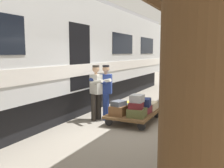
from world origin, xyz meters
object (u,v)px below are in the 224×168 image
Objects in this scene: luggage_cart at (134,113)px; suitcase_gray_aluminum at (137,98)px; suitcase_slate_roller at (119,103)px; suitcase_teal_softside at (126,108)px; suitcase_maroon_trunk at (136,105)px; suitcase_yellow_case at (132,105)px; porter_by_door at (96,91)px; suitcase_cream_canvas at (148,106)px; suitcase_brown_leather at (119,110)px; porter_in_overalls at (105,90)px; suitcase_burgundy_valise at (143,109)px; train_car at (43,53)px; suitcase_olive_duffel at (137,113)px; suitcase_navy_fabric at (143,102)px.

suitcase_gray_aluminum reaches higher than luggage_cart.
suitcase_teal_softside is at bearing -89.88° from suitcase_slate_roller.
suitcase_maroon_trunk reaches higher than luggage_cart.
suitcase_yellow_case is at bearing -90.00° from suitcase_teal_softside.
suitcase_cream_canvas is at bearing -148.36° from porter_by_door.
suitcase_brown_leather is 0.90× the size of suitcase_cream_canvas.
porter_by_door is at bearing 43.53° from porter_in_overalls.
train_car is at bearing 8.24° from suitcase_burgundy_valise.
train_car is 10.86× the size of porter_in_overalls.
train_car reaches higher than suitcase_brown_leather.
porter_in_overalls is at bearing -171.41° from train_car.
suitcase_gray_aluminum reaches higher than suitcase_olive_duffel.
porter_in_overalls is at bearing -136.47° from porter_by_door.
porter_by_door is (1.41, 0.33, 0.30)m from suitcase_navy_fabric.
suitcase_olive_duffel reaches higher than suitcase_cream_canvas.
suitcase_cream_canvas reaches higher than suitcase_yellow_case.
suitcase_gray_aluminum is (0.02, 0.46, 0.41)m from suitcase_burgundy_valise.
suitcase_brown_leather is (0.55, 0.50, 0.03)m from suitcase_burgundy_valise.
suitcase_navy_fabric is (-0.58, 0.52, 0.25)m from suitcase_yellow_case.
porter_in_overalls is (1.18, 0.16, 0.52)m from suitcase_burgundy_valise.
luggage_cart is 3.29× the size of suitcase_burgundy_valise.
suitcase_maroon_trunk is at bearing 6.35° from suitcase_gray_aluminum.
suitcase_burgundy_valise is 0.75m from suitcase_brown_leather.
suitcase_navy_fabric reaches higher than suitcase_cream_canvas.
suitcase_olive_duffel is at bearing 180.00° from suitcase_brown_leather.
suitcase_brown_leather is 1.07× the size of suitcase_yellow_case.
suitcase_slate_roller reaches higher than suitcase_olive_duffel.
suitcase_teal_softside is (0.55, -0.50, -0.03)m from suitcase_olive_duffel.
suitcase_yellow_case is 1.05m from suitcase_slate_roller.
suitcase_olive_duffel is at bearing 137.87° from suitcase_teal_softside.
suitcase_teal_softside is 0.58m from suitcase_slate_roller.
suitcase_gray_aluminum is (0.04, 0.44, 0.18)m from suitcase_navy_fabric.
suitcase_navy_fabric is at bearing -92.81° from suitcase_olive_duffel.
suitcase_brown_leather is 0.66m from suitcase_gray_aluminum.
suitcase_slate_roller is at bearing 179.32° from train_car.
porter_in_overalls is (1.16, -0.30, 0.12)m from suitcase_gray_aluminum.
porter_by_door is (1.38, 0.35, 0.52)m from suitcase_burgundy_valise.
suitcase_brown_leather reaches higher than luggage_cart.
train_car is at bearing -0.25° from suitcase_olive_duffel.
suitcase_olive_duffel is 1.48m from porter_by_door.
suitcase_olive_duffel is at bearing 179.75° from train_car.
suitcase_olive_duffel is 0.50m from suitcase_burgundy_valise.
suitcase_navy_fabric is 1.11× the size of suitcase_slate_roller.
suitcase_navy_fabric is (-0.30, 0.02, 0.37)m from luggage_cart.
suitcase_gray_aluminum is at bearing -173.63° from suitcase_slate_roller.
suitcase_olive_duffel is 0.53m from suitcase_navy_fabric.
suitcase_burgundy_valise is at bearing 137.87° from suitcase_yellow_case.
suitcase_yellow_case is at bearing -133.51° from porter_in_overalls.
suitcase_gray_aluminum is 1.20m from porter_in_overalls.
suitcase_cream_canvas is (0.00, -1.00, -0.00)m from suitcase_olive_duffel.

